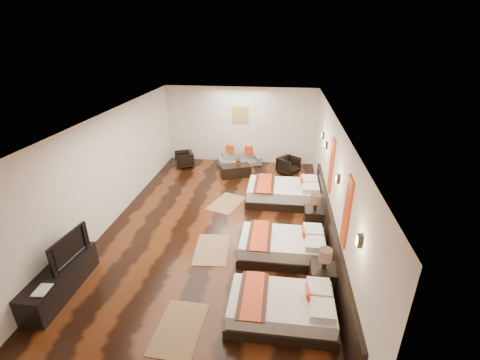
# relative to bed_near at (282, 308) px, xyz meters

# --- Properties ---
(floor) EXTENTS (5.50, 9.50, 0.01)m
(floor) POSITION_rel_bed_near_xyz_m (-1.69, 2.80, -0.24)
(floor) COLOR black
(floor) RESTS_ON ground
(ceiling) EXTENTS (5.50, 9.50, 0.01)m
(ceiling) POSITION_rel_bed_near_xyz_m (-1.69, 2.80, 2.56)
(ceiling) COLOR white
(ceiling) RESTS_ON floor
(back_wall) EXTENTS (5.50, 0.01, 2.80)m
(back_wall) POSITION_rel_bed_near_xyz_m (-1.69, 7.55, 1.16)
(back_wall) COLOR silver
(back_wall) RESTS_ON floor
(left_wall) EXTENTS (0.01, 9.50, 2.80)m
(left_wall) POSITION_rel_bed_near_xyz_m (-4.44, 2.80, 1.16)
(left_wall) COLOR silver
(left_wall) RESTS_ON floor
(right_wall) EXTENTS (0.01, 9.50, 2.80)m
(right_wall) POSITION_rel_bed_near_xyz_m (1.06, 2.80, 1.16)
(right_wall) COLOR silver
(right_wall) RESTS_ON floor
(headboard_panel) EXTENTS (0.08, 6.60, 0.90)m
(headboard_panel) POSITION_rel_bed_near_xyz_m (1.02, 2.00, 0.21)
(headboard_panel) COLOR black
(headboard_panel) RESTS_ON floor
(bed_near) EXTENTS (1.86, 1.17, 0.71)m
(bed_near) POSITION_rel_bed_near_xyz_m (0.00, 0.00, 0.00)
(bed_near) COLOR black
(bed_near) RESTS_ON floor
(bed_mid) EXTENTS (1.92, 1.21, 0.73)m
(bed_mid) POSITION_rel_bed_near_xyz_m (0.00, 1.81, 0.01)
(bed_mid) COLOR black
(bed_mid) RESTS_ON floor
(bed_far) EXTENTS (2.14, 1.35, 0.82)m
(bed_far) POSITION_rel_bed_near_xyz_m (0.00, 4.42, 0.04)
(bed_far) COLOR black
(bed_far) RESTS_ON floor
(nightstand_a) EXTENTS (0.47, 0.47, 0.94)m
(nightstand_a) POSITION_rel_bed_near_xyz_m (0.75, 0.81, 0.09)
(nightstand_a) COLOR black
(nightstand_a) RESTS_ON floor
(nightstand_b) EXTENTS (0.48, 0.48, 0.94)m
(nightstand_b) POSITION_rel_bed_near_xyz_m (0.75, 3.06, 0.09)
(nightstand_b) COLOR black
(nightstand_b) RESTS_ON floor
(jute_mat_near) EXTENTS (0.79, 1.23, 0.01)m
(jute_mat_near) POSITION_rel_bed_near_xyz_m (-1.71, -0.44, -0.24)
(jute_mat_near) COLOR #8C6947
(jute_mat_near) RESTS_ON floor
(jute_mat_mid) EXTENTS (0.85, 1.26, 0.01)m
(jute_mat_mid) POSITION_rel_bed_near_xyz_m (-1.62, 1.81, -0.24)
(jute_mat_mid) COLOR #8C6947
(jute_mat_mid) RESTS_ON floor
(jute_mat_far) EXTENTS (1.11, 1.38, 0.01)m
(jute_mat_far) POSITION_rel_bed_near_xyz_m (-1.65, 4.07, -0.24)
(jute_mat_far) COLOR #8C6947
(jute_mat_far) RESTS_ON floor
(tv_console) EXTENTS (0.50, 1.80, 0.55)m
(tv_console) POSITION_rel_bed_near_xyz_m (-4.19, 0.13, 0.03)
(tv_console) COLOR black
(tv_console) RESTS_ON floor
(tv) EXTENTS (0.23, 1.03, 0.59)m
(tv) POSITION_rel_bed_near_xyz_m (-4.14, 0.39, 0.60)
(tv) COLOR black
(tv) RESTS_ON tv_console
(book) EXTENTS (0.25, 0.33, 0.03)m
(book) POSITION_rel_bed_near_xyz_m (-4.19, -0.46, 0.32)
(book) COLOR black
(book) RESTS_ON tv_console
(figurine) EXTENTS (0.39, 0.39, 0.37)m
(figurine) POSITION_rel_bed_near_xyz_m (-4.19, 0.82, 0.49)
(figurine) COLOR brown
(figurine) RESTS_ON tv_console
(sofa) EXTENTS (1.69, 1.15, 0.46)m
(sofa) POSITION_rel_bed_near_xyz_m (-1.67, 7.12, -0.01)
(sofa) COLOR slate
(sofa) RESTS_ON floor
(armchair_left) EXTENTS (0.83, 0.82, 0.57)m
(armchair_left) POSITION_rel_bed_near_xyz_m (-3.67, 6.71, 0.04)
(armchair_left) COLOR black
(armchair_left) RESTS_ON floor
(armchair_right) EXTENTS (0.90, 0.90, 0.59)m
(armchair_right) POSITION_rel_bed_near_xyz_m (0.13, 6.57, 0.05)
(armchair_right) COLOR black
(armchair_right) RESTS_ON floor
(coffee_table) EXTENTS (1.11, 0.83, 0.40)m
(coffee_table) POSITION_rel_bed_near_xyz_m (-1.67, 6.07, -0.04)
(coffee_table) COLOR black
(coffee_table) RESTS_ON floor
(table_plant) EXTENTS (0.33, 0.31, 0.30)m
(table_plant) POSITION_rel_bed_near_xyz_m (-1.57, 6.15, 0.31)
(table_plant) COLOR #305F1F
(table_plant) RESTS_ON coffee_table
(orange_panel_a) EXTENTS (0.04, 0.40, 1.30)m
(orange_panel_a) POSITION_rel_bed_near_xyz_m (1.04, 0.90, 1.46)
(orange_panel_a) COLOR #D86014
(orange_panel_a) RESTS_ON right_wall
(orange_panel_b) EXTENTS (0.04, 0.40, 1.30)m
(orange_panel_b) POSITION_rel_bed_near_xyz_m (1.04, 3.10, 1.46)
(orange_panel_b) COLOR #D86014
(orange_panel_b) RESTS_ON right_wall
(sconce_near) EXTENTS (0.07, 0.12, 0.18)m
(sconce_near) POSITION_rel_bed_near_xyz_m (1.01, -0.20, 1.61)
(sconce_near) COLOR black
(sconce_near) RESTS_ON right_wall
(sconce_mid) EXTENTS (0.07, 0.12, 0.18)m
(sconce_mid) POSITION_rel_bed_near_xyz_m (1.01, 2.00, 1.61)
(sconce_mid) COLOR black
(sconce_mid) RESTS_ON right_wall
(sconce_far) EXTENTS (0.07, 0.12, 0.18)m
(sconce_far) POSITION_rel_bed_near_xyz_m (1.01, 4.20, 1.61)
(sconce_far) COLOR black
(sconce_far) RESTS_ON right_wall
(sconce_lounge) EXTENTS (0.07, 0.12, 0.18)m
(sconce_lounge) POSITION_rel_bed_near_xyz_m (1.01, 5.10, 1.61)
(sconce_lounge) COLOR black
(sconce_lounge) RESTS_ON right_wall
(gold_artwork) EXTENTS (0.60, 0.04, 0.60)m
(gold_artwork) POSITION_rel_bed_near_xyz_m (-1.69, 7.53, 1.56)
(gold_artwork) COLOR #AD873F
(gold_artwork) RESTS_ON back_wall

